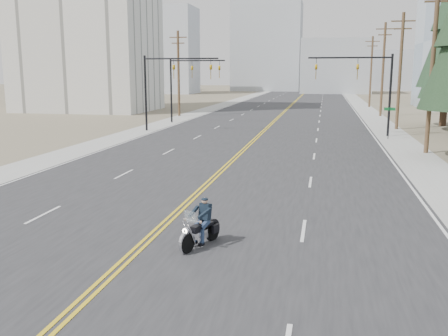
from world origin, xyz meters
The scene contains 20 objects.
ground_plane centered at (0.00, 0.00, 0.00)m, with size 400.00×400.00×0.00m, color #776D56.
road centered at (0.00, 70.00, 0.01)m, with size 20.00×200.00×0.01m, color #303033.
sidewalk_left centered at (-11.50, 70.00, 0.01)m, with size 3.00×200.00×0.01m, color #A5A5A0.
sidewalk_right centered at (11.50, 70.00, 0.01)m, with size 3.00×200.00×0.01m, color #A5A5A0.
traffic_mast_left centered at (-8.98, 32.00, 4.94)m, with size 7.10×0.26×7.00m.
traffic_mast_right centered at (8.98, 32.00, 4.94)m, with size 7.10×0.26×7.00m.
traffic_mast_far centered at (-9.31, 40.00, 4.87)m, with size 6.10×0.26×7.00m.
street_sign centered at (10.80, 30.00, 1.80)m, with size 0.90×0.06×2.62m.
utility_pole_b centered at (12.50, 23.00, 5.98)m, with size 2.20×0.30×11.50m.
utility_pole_c centered at (12.50, 38.00, 5.73)m, with size 2.20×0.30×11.00m.
utility_pole_d centered at (12.50, 53.00, 5.98)m, with size 2.20×0.30×11.50m.
utility_pole_e centered at (12.50, 70.00, 5.73)m, with size 2.20×0.30×11.00m.
utility_pole_left centered at (-12.50, 48.00, 5.48)m, with size 2.20×0.30×10.50m.
apartment_block centered at (-28.00, 55.00, 15.00)m, with size 18.00×14.00×30.00m, color silver.
haze_bldg_a centered at (-35.00, 115.00, 11.00)m, with size 14.00×12.00×22.00m, color #B7BCC6.
haze_bldg_b centered at (8.00, 125.00, 7.00)m, with size 18.00×14.00×14.00m, color #ADB2B7.
haze_bldg_d centered at (-12.00, 140.00, 13.00)m, with size 20.00×15.00×26.00m, color #ADB2B7.
haze_bldg_e centered at (25.00, 150.00, 6.00)m, with size 14.00×14.00×12.00m, color #B7BCC6.
haze_bldg_f centered at (-50.00, 130.00, 8.00)m, with size 12.00×12.00×16.00m, color #ADB2B7.
motorcyclist centered at (1.84, 1.77, 0.78)m, with size 0.85×1.99×1.55m, color black, non-canonical shape.
Camera 1 is at (5.57, -12.92, 5.46)m, focal length 40.00 mm.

